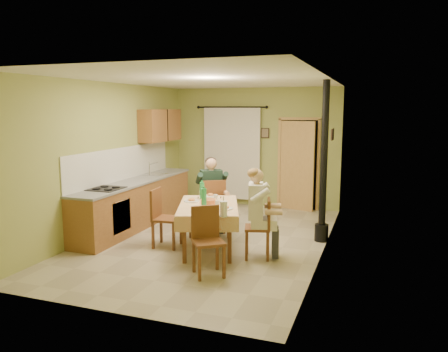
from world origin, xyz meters
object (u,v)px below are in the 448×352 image
at_px(chair_right, 258,240).
at_px(man_right, 258,203).
at_px(dining_table, 208,227).
at_px(chair_near, 208,255).
at_px(chair_left, 166,230).
at_px(man_far, 212,186).
at_px(chair_far, 212,217).
at_px(stove_flue, 323,184).

xyz_separation_m(chair_right, man_right, (-0.01, -0.00, 0.59)).
xyz_separation_m(dining_table, chair_near, (0.41, -1.05, -0.09)).
distance_m(chair_left, man_far, 1.32).
distance_m(chair_far, chair_right, 1.65).
bearing_deg(man_right, chair_right, -90.00).
relative_size(man_right, stove_flue, 0.50).
bearing_deg(dining_table, chair_near, -88.13).
bearing_deg(chair_far, man_far, 90.00).
xyz_separation_m(chair_far, man_far, (-0.01, 0.01, 0.59)).
bearing_deg(chair_right, man_right, 90.00).
xyz_separation_m(dining_table, chair_right, (0.88, -0.12, -0.09)).
bearing_deg(dining_table, man_right, -27.48).
xyz_separation_m(chair_left, man_right, (1.60, -0.03, 0.59)).
relative_size(chair_far, stove_flue, 0.36).
relative_size(man_far, stove_flue, 0.50).
distance_m(chair_far, chair_near, 2.18).
xyz_separation_m(dining_table, man_far, (-0.34, 1.02, 0.50)).
height_order(chair_near, chair_right, chair_near).
relative_size(dining_table, chair_left, 1.83).
distance_m(chair_left, man_right, 1.71).
bearing_deg(stove_flue, dining_table, -147.05).
bearing_deg(chair_left, chair_far, 153.88).
relative_size(chair_far, chair_left, 1.03).
height_order(chair_far, man_right, man_right).
bearing_deg(man_right, chair_near, 138.56).
xyz_separation_m(chair_far, chair_left, (-0.40, -1.10, -0.00)).
xyz_separation_m(chair_right, chair_left, (-1.62, 0.03, 0.00)).
bearing_deg(chair_left, stove_flue, 110.15).
height_order(dining_table, man_far, man_far).
bearing_deg(dining_table, chair_right, -27.16).
relative_size(chair_near, chair_right, 1.02).
bearing_deg(chair_near, man_right, -152.41).
height_order(chair_right, man_far, man_far).
relative_size(dining_table, man_right, 1.30).
relative_size(chair_right, chair_left, 0.96).
xyz_separation_m(dining_table, chair_left, (-0.73, -0.09, -0.09)).
relative_size(chair_left, man_far, 0.71).
xyz_separation_m(chair_near, man_far, (-0.75, 2.07, 0.59)).
height_order(dining_table, chair_near, chair_near).
bearing_deg(man_right, man_far, 31.54).
relative_size(chair_left, stove_flue, 0.35).
bearing_deg(chair_left, man_right, 82.97).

